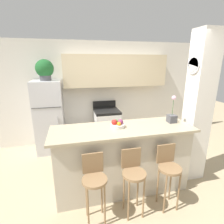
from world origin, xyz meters
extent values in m
plane|color=tan|center=(0.00, 0.00, 0.00)|extent=(14.00, 14.00, 0.00)
cube|color=white|center=(0.00, 2.06, 1.27)|extent=(5.60, 0.06, 2.55)
cube|color=beige|center=(0.38, 1.87, 1.84)|extent=(2.54, 0.32, 0.76)
cube|color=white|center=(0.10, 1.89, 1.63)|extent=(0.68, 0.28, 0.12)
cube|color=white|center=(1.35, 0.05, 1.27)|extent=(0.36, 0.32, 2.55)
cylinder|color=silver|center=(1.16, 0.05, 2.00)|extent=(0.02, 0.27, 0.27)
cylinder|color=white|center=(1.15, 0.05, 2.00)|extent=(0.01, 0.24, 0.24)
cube|color=beige|center=(0.00, 0.00, 0.52)|extent=(2.08, 0.61, 1.04)
cube|color=tan|center=(0.00, 0.00, 1.06)|extent=(2.20, 0.73, 0.04)
cube|color=silver|center=(-1.25, 1.67, 0.57)|extent=(0.62, 0.65, 1.13)
cube|color=silver|center=(-1.25, 1.67, 1.40)|extent=(0.62, 0.65, 0.53)
cube|color=#333333|center=(-1.25, 1.34, 1.13)|extent=(0.59, 0.01, 0.01)
cylinder|color=#B2B2B7|center=(-1.05, 1.34, 0.62)|extent=(0.02, 0.02, 0.62)
cube|color=white|center=(0.10, 1.69, 0.43)|extent=(0.60, 0.64, 0.85)
cube|color=black|center=(0.10, 1.69, 0.88)|extent=(0.60, 0.64, 0.06)
cube|color=black|center=(0.10, 1.99, 0.99)|extent=(0.60, 0.04, 0.16)
cube|color=black|center=(0.10, 1.36, 0.47)|extent=(0.36, 0.01, 0.27)
cylinder|color=olive|center=(-0.52, -0.54, 0.63)|extent=(0.32, 0.32, 0.03)
cube|color=olive|center=(-0.52, -0.41, 0.79)|extent=(0.27, 0.02, 0.28)
cylinder|color=olive|center=(-0.63, -0.65, 0.31)|extent=(0.02, 0.02, 0.62)
cylinder|color=olive|center=(-0.42, -0.65, 0.31)|extent=(0.02, 0.02, 0.62)
cylinder|color=olive|center=(-0.63, -0.44, 0.31)|extent=(0.02, 0.02, 0.62)
cylinder|color=olive|center=(-0.42, -0.44, 0.31)|extent=(0.02, 0.02, 0.62)
cylinder|color=olive|center=(0.00, -0.54, 0.63)|extent=(0.32, 0.32, 0.03)
cube|color=olive|center=(0.00, -0.41, 0.79)|extent=(0.27, 0.02, 0.28)
cylinder|color=olive|center=(-0.10, -0.65, 0.31)|extent=(0.02, 0.02, 0.62)
cylinder|color=olive|center=(0.10, -0.65, 0.31)|extent=(0.02, 0.02, 0.62)
cylinder|color=olive|center=(-0.10, -0.44, 0.31)|extent=(0.02, 0.02, 0.62)
cylinder|color=olive|center=(0.10, -0.44, 0.31)|extent=(0.02, 0.02, 0.62)
cylinder|color=olive|center=(0.52, -0.54, 0.63)|extent=(0.32, 0.32, 0.03)
cube|color=olive|center=(0.52, -0.41, 0.79)|extent=(0.27, 0.02, 0.28)
cylinder|color=olive|center=(0.42, -0.65, 0.31)|extent=(0.02, 0.02, 0.62)
cylinder|color=olive|center=(0.63, -0.65, 0.31)|extent=(0.02, 0.02, 0.62)
cylinder|color=olive|center=(0.42, -0.44, 0.31)|extent=(0.02, 0.02, 0.62)
cylinder|color=olive|center=(0.63, -0.44, 0.31)|extent=(0.02, 0.02, 0.62)
cylinder|color=#4C4C51|center=(-1.25, 1.67, 1.72)|extent=(0.24, 0.24, 0.11)
sphere|color=#1E5B28|center=(-1.25, 1.67, 1.92)|extent=(0.38, 0.38, 0.38)
cube|color=#4C4C51|center=(0.87, 0.05, 1.14)|extent=(0.13, 0.13, 0.13)
cylinder|color=#386633|center=(0.87, 0.05, 1.34)|extent=(0.01, 0.01, 0.27)
sphere|color=#E5B2D1|center=(0.87, 0.05, 1.50)|extent=(0.07, 0.07, 0.07)
cylinder|color=silver|center=(-0.07, 0.04, 1.10)|extent=(0.22, 0.22, 0.05)
sphere|color=#7A2D56|center=(-0.02, 0.05, 1.16)|extent=(0.09, 0.09, 0.09)
sphere|color=#4C7F2D|center=(-0.08, 0.09, 1.15)|extent=(0.07, 0.07, 0.07)
sphere|color=red|center=(-0.12, 0.05, 1.16)|extent=(0.09, 0.09, 0.09)
sphere|color=orange|center=(-0.06, -0.01, 1.15)|extent=(0.07, 0.07, 0.07)
cylinder|color=#59595B|center=(-0.72, 1.45, 0.19)|extent=(0.28, 0.28, 0.38)
camera|label=1|loc=(-0.75, -2.40, 2.05)|focal=28.00mm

